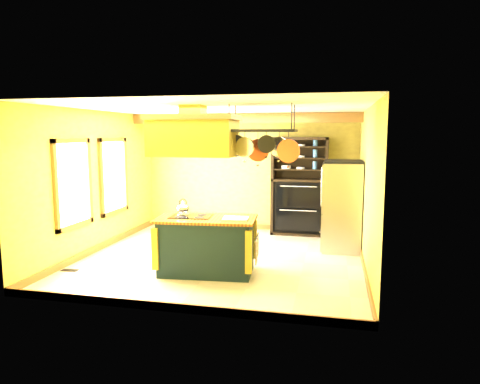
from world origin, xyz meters
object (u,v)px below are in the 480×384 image
at_px(range_hood, 193,135).
at_px(pot_rack, 263,139).
at_px(kitchen_island, 207,245).
at_px(hutch, 299,196).
at_px(refrigerator, 341,208).

bearing_deg(range_hood, pot_rack, 0.00).
relative_size(kitchen_island, hutch, 0.76).
bearing_deg(hutch, range_hood, -114.46).
xyz_separation_m(refrigerator, hutch, (-0.91, 1.20, 0.02)).
xyz_separation_m(kitchen_island, pot_rack, (0.92, -0.00, 1.71)).
bearing_deg(pot_rack, kitchen_island, 179.96).
bearing_deg(pot_rack, range_hood, -180.00).
relative_size(kitchen_island, pot_rack, 1.45).
relative_size(pot_rack, hutch, 0.52).
xyz_separation_m(range_hood, pot_rack, (1.11, 0.00, -0.07)).
bearing_deg(kitchen_island, pot_rack, -5.17).
bearing_deg(pot_rack, hutch, 84.19).
height_order(range_hood, pot_rack, same).
bearing_deg(range_hood, kitchen_island, 0.19).
xyz_separation_m(kitchen_island, range_hood, (-0.20, -0.00, 1.77)).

